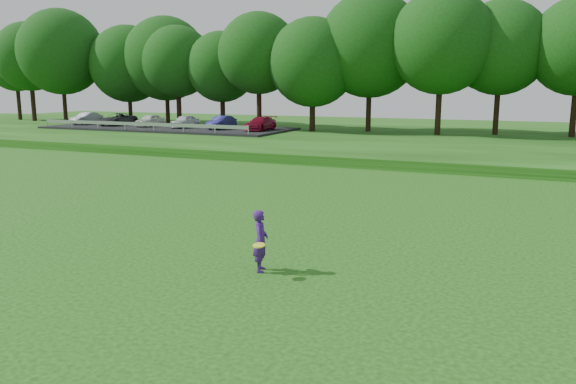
% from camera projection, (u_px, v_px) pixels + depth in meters
% --- Properties ---
extents(ground, '(140.00, 140.00, 0.00)m').
position_uv_depth(ground, '(175.00, 267.00, 14.78)').
color(ground, '#15420C').
rests_on(ground, ground).
extents(berm, '(130.00, 30.00, 0.60)m').
position_uv_depth(berm, '(421.00, 141.00, 45.27)').
color(berm, '#15420C').
rests_on(berm, ground).
extents(walking_path, '(130.00, 1.60, 0.04)m').
position_uv_depth(walking_path, '(375.00, 167.00, 32.74)').
color(walking_path, gray).
rests_on(walking_path, ground).
extents(treeline, '(104.00, 7.00, 15.00)m').
position_uv_depth(treeline, '(434.00, 45.00, 47.41)').
color(treeline, '#153E0E').
rests_on(treeline, berm).
extents(parking_lot, '(24.00, 9.00, 1.38)m').
position_uv_depth(parking_lot, '(166.00, 124.00, 53.60)').
color(parking_lot, black).
rests_on(parking_lot, berm).
extents(woman, '(0.64, 0.98, 1.60)m').
position_uv_depth(woman, '(261.00, 241.00, 14.31)').
color(woman, '#421A75').
rests_on(woman, ground).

